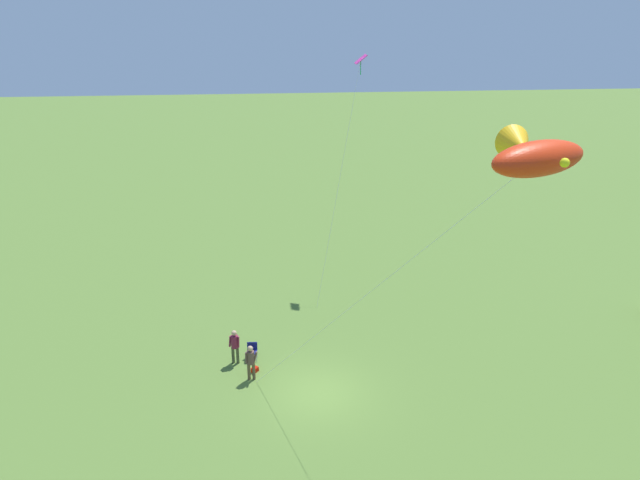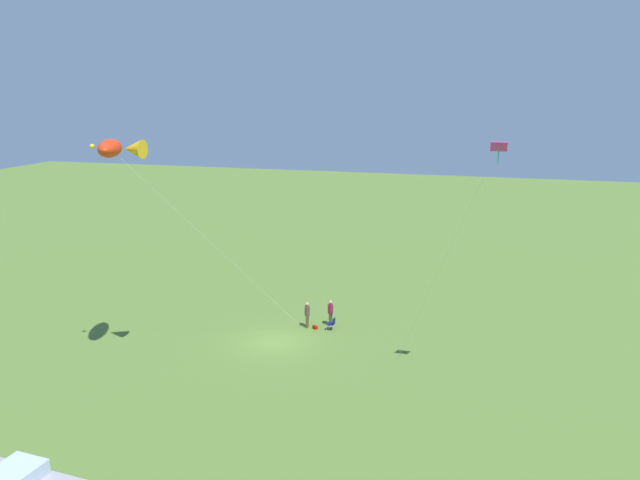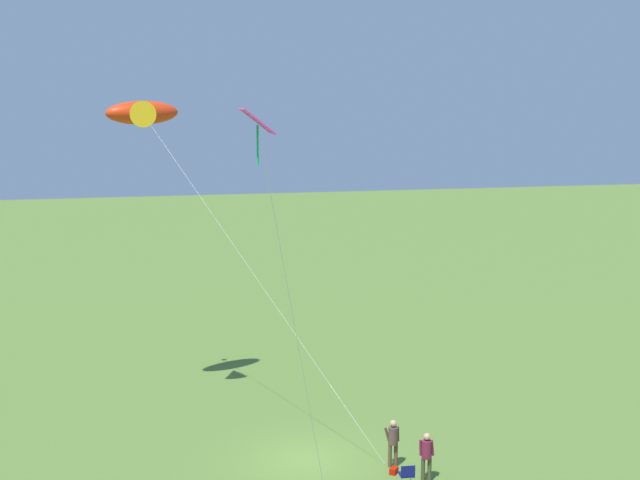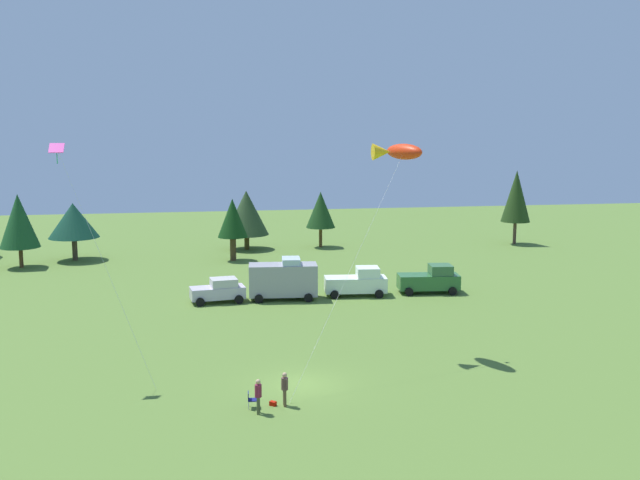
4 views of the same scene
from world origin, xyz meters
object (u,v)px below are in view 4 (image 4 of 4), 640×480
person_spectator (258,394)px  van_motorhome_grey (283,279)px  person_kite_flyer (285,386)px  kite_large_fish (399,152)px  truck_green_flatbed (430,280)px  backpack_on_grass (273,403)px  car_silver_compact (219,290)px  truck_white_pickup (358,282)px  kite_diamond_rainbow (61,160)px  folding_chair (251,399)px

person_spectator → van_motorhome_grey: (4.00, 23.38, 0.62)m
person_kite_flyer → kite_large_fish: kite_large_fish is taller
person_kite_flyer → kite_large_fish: 16.03m
van_motorhome_grey → kite_large_fish: bearing=-64.9°
person_spectator → kite_large_fish: size_ratio=0.14×
truck_green_flatbed → backpack_on_grass: bearing=-118.5°
car_silver_compact → truck_white_pickup: (11.24, 0.45, 0.15)m
person_spectator → person_kite_flyer: bearing=41.0°
person_kite_flyer → person_spectator: (-1.39, -0.77, 0.00)m
truck_green_flatbed → kite_large_fish: kite_large_fish is taller
van_motorhome_grey → kite_diamond_rainbow: 23.82m
backpack_on_grass → kite_large_fish: 16.91m
van_motorhome_grey → kite_large_fish: size_ratio=0.44×
van_motorhome_grey → truck_white_pickup: 6.15m
person_kite_flyer → kite_large_fish: (7.94, 8.20, 11.26)m
person_kite_flyer → backpack_on_grass: 1.09m
person_kite_flyer → backpack_on_grass: size_ratio=5.44×
person_spectator → truck_white_pickup: bearing=78.7°
truck_white_pickup → kite_large_fish: size_ratio=0.40×
person_kite_flyer → van_motorhome_grey: (2.61, 22.61, 0.62)m
person_spectator → car_silver_compact: bearing=104.6°
folding_chair → truck_green_flatbed: 28.25m
car_silver_compact → truck_green_flatbed: truck_green_flatbed is taller
person_kite_flyer → van_motorhome_grey: size_ratio=0.31×
backpack_on_grass → kite_large_fish: bearing=43.4°
backpack_on_grass → truck_green_flatbed: truck_green_flatbed is taller
car_silver_compact → person_spectator: bearing=-94.8°
folding_chair → backpack_on_grass: (1.11, 0.13, -0.38)m
folding_chair → kite_diamond_rainbow: (-9.45, 6.17, 11.57)m
backpack_on_grass → van_motorhome_grey: bearing=81.9°
van_motorhome_grey → truck_white_pickup: size_ratio=1.08×
person_spectator → car_silver_compact: size_ratio=0.40×
person_spectator → kite_large_fish: kite_large_fish is taller
person_spectator → truck_green_flatbed: (16.30, 23.63, 0.08)m
person_kite_flyer → truck_green_flatbed: size_ratio=0.34×
backpack_on_grass → truck_green_flatbed: 27.52m
backpack_on_grass → person_kite_flyer: bearing=-12.9°
person_kite_flyer → truck_white_pickup: truck_white_pickup is taller
person_spectator → backpack_on_grass: size_ratio=5.44×
car_silver_compact → truck_green_flatbed: 17.43m
person_spectator → kite_large_fish: (9.33, 8.98, 11.26)m
backpack_on_grass → kite_diamond_rainbow: 17.04m
car_silver_compact → van_motorhome_grey: size_ratio=0.79×
person_kite_flyer → kite_large_fish: size_ratio=0.14×
folding_chair → person_spectator: size_ratio=0.47×
van_motorhome_grey → backpack_on_grass: bearing=-93.3°
backpack_on_grass → car_silver_compact: size_ratio=0.07×
folding_chair → person_spectator: 0.99m
kite_large_fish → truck_green_flatbed: bearing=64.6°
folding_chair → van_motorhome_grey: size_ratio=0.15×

